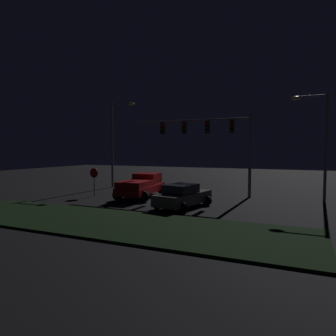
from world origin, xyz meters
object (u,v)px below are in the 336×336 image
at_px(car_sedan, 183,196).
at_px(stop_sign, 94,177).
at_px(street_lamp_left, 117,134).
at_px(traffic_signal_gantry, 208,133).
at_px(pickup_truck, 142,184).
at_px(street_lamp_right, 318,133).

bearing_deg(car_sedan, stop_sign, 89.97).
bearing_deg(street_lamp_left, traffic_signal_gantry, -7.20).
relative_size(pickup_truck, street_lamp_right, 0.73).
bearing_deg(car_sedan, street_lamp_left, 64.90).
bearing_deg(stop_sign, traffic_signal_gantry, 28.28).
xyz_separation_m(pickup_truck, street_lamp_right, (12.35, 3.10, 3.83)).
xyz_separation_m(pickup_truck, traffic_signal_gantry, (4.29, 3.25, 4.03)).
distance_m(pickup_truck, car_sedan, 5.25).
height_order(street_lamp_right, stop_sign, street_lamp_right).
height_order(traffic_signal_gantry, street_lamp_left, street_lamp_left).
distance_m(car_sedan, street_lamp_left, 12.91).
distance_m(car_sedan, stop_sign, 8.43).
relative_size(car_sedan, street_lamp_left, 0.57).
bearing_deg(street_lamp_left, pickup_truck, -40.18).
bearing_deg(street_lamp_right, car_sedan, -143.39).
height_order(car_sedan, street_lamp_right, street_lamp_right).
height_order(traffic_signal_gantry, stop_sign, traffic_signal_gantry).
bearing_deg(street_lamp_left, car_sedan, -36.65).
xyz_separation_m(pickup_truck, street_lamp_left, (-5.28, 4.46, 4.20)).
bearing_deg(traffic_signal_gantry, street_lamp_right, -1.08).
relative_size(traffic_signal_gantry, street_lamp_right, 1.35).
xyz_separation_m(street_lamp_left, street_lamp_right, (17.63, -1.36, -0.36)).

